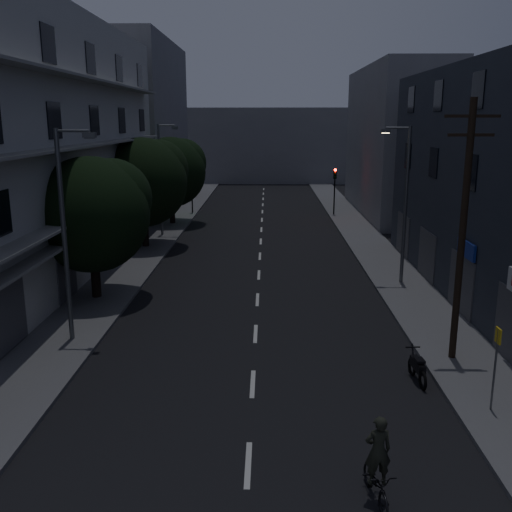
{
  "coord_description": "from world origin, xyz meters",
  "views": [
    {
      "loc": [
        0.45,
        -10.69,
        8.43
      ],
      "look_at": [
        0.0,
        12.0,
        3.0
      ],
      "focal_mm": 40.0,
      "sensor_mm": 36.0,
      "label": 1
    }
  ],
  "objects_px": {
    "motorcycle": "(417,369)",
    "utility_pole": "(463,228)",
    "cyclist": "(377,473)",
    "bus_stop_sign": "(496,354)"
  },
  "relations": [
    {
      "from": "motorcycle",
      "to": "utility_pole",
      "type": "bearing_deg",
      "value": 40.95
    },
    {
      "from": "utility_pole",
      "to": "cyclist",
      "type": "height_order",
      "value": "utility_pole"
    },
    {
      "from": "utility_pole",
      "to": "motorcycle",
      "type": "height_order",
      "value": "utility_pole"
    },
    {
      "from": "utility_pole",
      "to": "motorcycle",
      "type": "relative_size",
      "value": 5.17
    },
    {
      "from": "utility_pole",
      "to": "cyclist",
      "type": "xyz_separation_m",
      "value": [
        -4.16,
        -7.8,
        -4.16
      ]
    },
    {
      "from": "utility_pole",
      "to": "cyclist",
      "type": "relative_size",
      "value": 4.29
    },
    {
      "from": "motorcycle",
      "to": "cyclist",
      "type": "xyz_separation_m",
      "value": [
        -2.49,
        -6.13,
        0.27
      ]
    },
    {
      "from": "motorcycle",
      "to": "cyclist",
      "type": "relative_size",
      "value": 0.83
    },
    {
      "from": "utility_pole",
      "to": "bus_stop_sign",
      "type": "height_order",
      "value": "utility_pole"
    },
    {
      "from": "utility_pole",
      "to": "bus_stop_sign",
      "type": "bearing_deg",
      "value": -90.85
    }
  ]
}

